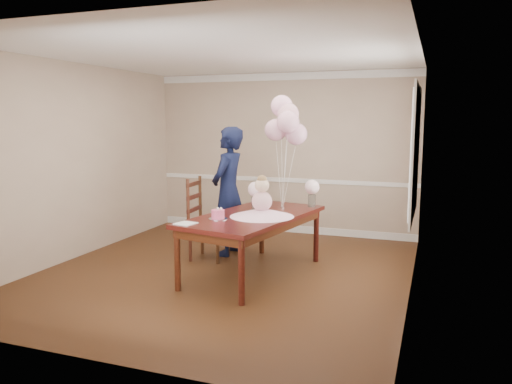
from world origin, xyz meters
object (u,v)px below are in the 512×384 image
at_px(dining_chair_seat, 209,223).
at_px(woman, 228,191).
at_px(dining_table_top, 253,216).
at_px(birthday_cake, 218,214).

height_order(dining_chair_seat, woman, woman).
distance_m(dining_table_top, woman, 1.06).
relative_size(birthday_cake, dining_chair_seat, 0.31).
distance_m(dining_table_top, dining_chair_seat, 0.98).
bearing_deg(dining_chair_seat, woman, 63.66).
bearing_deg(dining_chair_seat, dining_table_top, -32.15).
relative_size(birthday_cake, woman, 0.08).
bearing_deg(dining_table_top, birthday_cake, -113.96).
distance_m(birthday_cake, woman, 1.28).
bearing_deg(birthday_cake, woman, 107.58).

